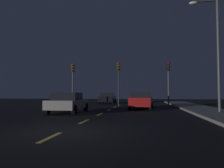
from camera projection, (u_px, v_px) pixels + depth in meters
ground_plane at (102, 113)px, 14.74m from camera, size 80.00×80.00×0.00m
sidewalk_curb_right at (218, 114)px, 13.65m from camera, size 3.00×40.00×0.15m
lane_stripe_nearest at (51, 137)px, 6.63m from camera, size 0.16×1.60×0.01m
lane_stripe_second at (84, 121)px, 10.39m from camera, size 0.16×1.60×0.01m
lane_stripe_third at (100, 114)px, 14.14m from camera, size 0.16×1.60×0.01m
lane_stripe_fourth at (109, 110)px, 17.90m from camera, size 0.16×1.60×0.01m
lane_stripe_fifth at (115, 107)px, 21.66m from camera, size 0.16×1.60×0.01m
lane_stripe_sixth at (119, 105)px, 25.41m from camera, size 0.16×1.60×0.01m
lane_stripe_seventh at (123, 104)px, 29.17m from camera, size 0.16×1.60×0.01m
traffic_signal_left at (73, 76)px, 23.64m from camera, size 0.32×0.38×4.60m
traffic_signal_center at (119, 75)px, 22.91m from camera, size 0.32×0.38×4.66m
traffic_signal_right at (168, 75)px, 22.15m from camera, size 0.32×0.38×4.57m
car_stopped_ahead at (141, 100)px, 18.59m from camera, size 2.10×4.34×1.51m
car_adjacent_lane at (68, 102)px, 14.99m from camera, size 2.05×4.06×1.42m
car_oncoming_far at (107, 98)px, 29.30m from camera, size 2.20×4.67×1.48m
street_lamp_right at (214, 45)px, 14.45m from camera, size 1.92×0.36×7.75m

